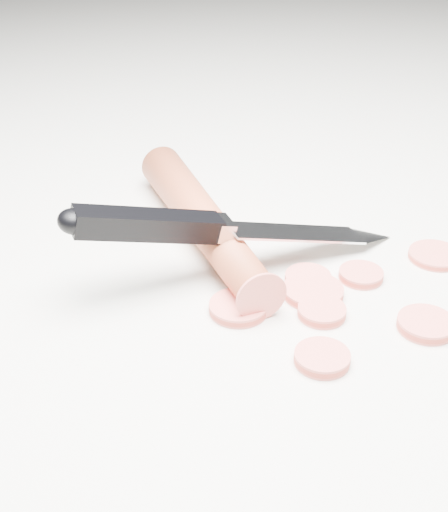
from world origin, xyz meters
TOP-DOWN VIEW (x-y plane):
  - ground at (0.00, 0.00)m, footprint 2.40×2.40m
  - carrot at (-0.02, 0.09)m, footprint 0.09×0.21m
  - carrot_slice_0 at (-0.05, -0.06)m, footprint 0.03×0.03m
  - carrot_slice_1 at (0.03, -0.02)m, footprint 0.03×0.03m
  - carrot_slice_2 at (-0.01, -0.01)m, footprint 0.04×0.04m
  - carrot_slice_3 at (-0.02, -0.03)m, footprint 0.03×0.03m
  - carrot_slice_4 at (0.09, -0.03)m, footprint 0.04×0.04m
  - carrot_slice_5 at (-0.06, 0.01)m, footprint 0.04×0.04m
  - carrot_slice_6 at (0.02, -0.08)m, footprint 0.04×0.04m
  - carrot_slice_7 at (-0.00, 0.00)m, footprint 0.03×0.03m
  - kitchen_knife at (-0.03, 0.05)m, footprint 0.25×0.10m

SIDE VIEW (x-z plane):
  - ground at x=0.00m, z-range 0.00..0.00m
  - carrot_slice_4 at x=0.09m, z-range 0.00..0.01m
  - carrot_slice_7 at x=0.00m, z-range 0.00..0.01m
  - carrot_slice_1 at x=0.03m, z-range 0.00..0.01m
  - carrot_slice_2 at x=-0.01m, z-range 0.00..0.01m
  - carrot_slice_5 at x=-0.06m, z-range 0.00..0.01m
  - carrot_slice_3 at x=-0.02m, z-range 0.00..0.01m
  - carrot_slice_0 at x=-0.05m, z-range 0.00..0.01m
  - carrot_slice_6 at x=0.02m, z-range 0.00..0.01m
  - carrot at x=-0.02m, z-range 0.00..0.03m
  - kitchen_knife at x=-0.03m, z-range 0.00..0.07m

